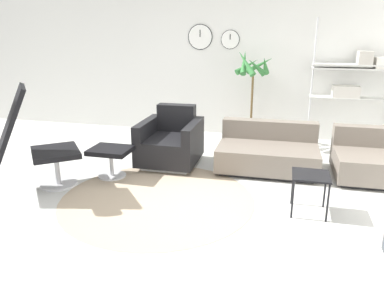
# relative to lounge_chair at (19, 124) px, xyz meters

# --- Properties ---
(ground_plane) EXTENTS (12.00, 12.00, 0.00)m
(ground_plane) POSITION_rel_lounge_chair_xyz_m (1.87, 0.40, -0.80)
(ground_plane) COLOR silver
(wall_back) EXTENTS (12.00, 0.09, 2.80)m
(wall_back) POSITION_rel_lounge_chair_xyz_m (1.87, 3.16, 0.60)
(wall_back) COLOR silver
(wall_back) RESTS_ON ground_plane
(round_rug) EXTENTS (2.17, 2.17, 0.01)m
(round_rug) POSITION_rel_lounge_chair_xyz_m (1.58, 0.14, -0.80)
(round_rug) COLOR tan
(round_rug) RESTS_ON ground_plane
(lounge_chair) EXTENTS (1.12, 1.07, 1.33)m
(lounge_chair) POSITION_rel_lounge_chair_xyz_m (0.00, 0.00, 0.00)
(lounge_chair) COLOR #BCBCC1
(lounge_chair) RESTS_ON ground_plane
(ottoman) EXTENTS (0.51, 0.43, 0.39)m
(ottoman) POSITION_rel_lounge_chair_xyz_m (0.78, 0.64, -0.51)
(ottoman) COLOR #BCBCC1
(ottoman) RESTS_ON ground_plane
(armchair_red) EXTENTS (0.80, 0.89, 0.79)m
(armchair_red) POSITION_rel_lounge_chair_xyz_m (1.37, 1.32, -0.51)
(armchair_red) COLOR silver
(armchair_red) RESTS_ON ground_plane
(couch_low) EXTENTS (1.33, 0.90, 0.61)m
(couch_low) POSITION_rel_lounge_chair_xyz_m (2.71, 1.43, -0.58)
(couch_low) COLOR black
(couch_low) RESTS_ON ground_plane
(couch_second) EXTENTS (1.07, 0.90, 0.61)m
(couch_second) POSITION_rel_lounge_chair_xyz_m (4.08, 1.41, -0.58)
(couch_second) COLOR black
(couch_second) RESTS_ON ground_plane
(side_table) EXTENTS (0.37, 0.37, 0.42)m
(side_table) POSITION_rel_lounge_chair_xyz_m (3.20, 0.22, -0.44)
(side_table) COLOR black
(side_table) RESTS_ON ground_plane
(potted_plant) EXTENTS (0.63, 0.62, 1.54)m
(potted_plant) POSITION_rel_lounge_chair_xyz_m (2.36, 2.56, -0.01)
(potted_plant) COLOR brown
(potted_plant) RESTS_ON ground_plane
(shelf_unit) EXTENTS (1.33, 0.28, 2.02)m
(shelf_unit) POSITION_rel_lounge_chair_xyz_m (3.97, 2.88, 0.32)
(shelf_unit) COLOR #BCBCC1
(shelf_unit) RESTS_ON ground_plane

